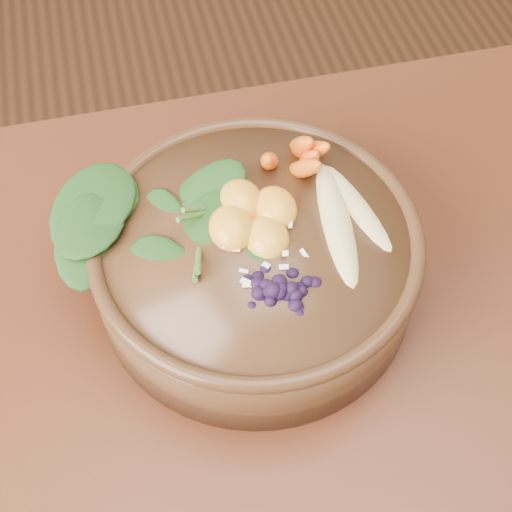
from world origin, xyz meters
TOP-DOWN VIEW (x-y plane):
  - stoneware_bowl at (-0.27, 0.17)m, footprint 0.30×0.30m
  - kale_heap at (-0.32, 0.23)m, footprint 0.20×0.18m
  - carrot_cluster at (-0.22, 0.25)m, footprint 0.06×0.06m
  - banana_halves at (-0.18, 0.17)m, footprint 0.08×0.17m
  - mandarin_cluster at (-0.27, 0.19)m, footprint 0.09×0.09m
  - blueberry_pile at (-0.27, 0.11)m, footprint 0.14×0.10m
  - coconut_flakes at (-0.27, 0.15)m, footprint 0.09×0.07m

SIDE VIEW (x-z plane):
  - stoneware_bowl at x=-0.27m, z-range 0.75..0.83m
  - coconut_flakes at x=-0.27m, z-range 0.83..0.84m
  - banana_halves at x=-0.18m, z-range 0.83..0.86m
  - mandarin_cluster at x=-0.27m, z-range 0.83..0.86m
  - blueberry_pile at x=-0.27m, z-range 0.83..0.87m
  - kale_heap at x=-0.32m, z-range 0.83..0.87m
  - carrot_cluster at x=-0.22m, z-range 0.83..0.91m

